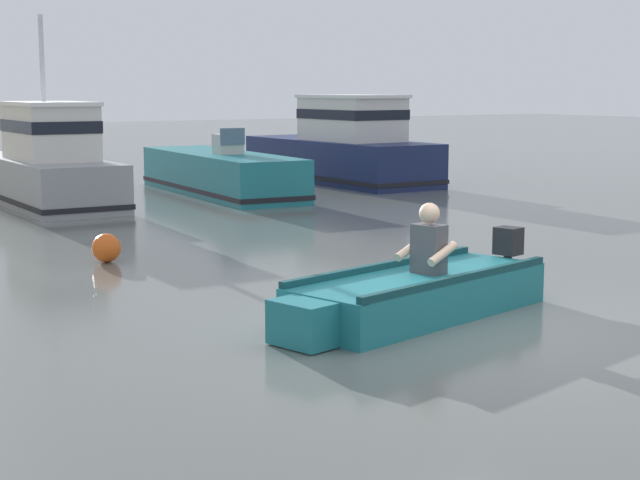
# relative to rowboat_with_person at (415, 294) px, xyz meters

# --- Properties ---
(ground_plane) EXTENTS (120.00, 120.00, 0.00)m
(ground_plane) POSITION_rel_rowboat_with_person_xyz_m (0.14, -0.76, -0.25)
(ground_plane) COLOR slate
(rowboat_with_person) EXTENTS (3.70, 1.79, 1.19)m
(rowboat_with_person) POSITION_rel_rowboat_with_person_xyz_m (0.00, 0.00, 0.00)
(rowboat_with_person) COLOR #1E727A
(rowboat_with_person) RESTS_ON ground
(moored_boat_grey) EXTENTS (1.89, 5.62, 3.84)m
(moored_boat_grey) POSITION_rel_rowboat_with_person_xyz_m (-0.09, 12.12, 0.53)
(moored_boat_grey) COLOR gray
(moored_boat_grey) RESTS_ON ground
(moored_boat_teal) EXTENTS (2.15, 6.15, 1.51)m
(moored_boat_teal) POSITION_rel_rowboat_with_person_xyz_m (3.85, 12.04, 0.19)
(moored_boat_teal) COLOR #1E727A
(moored_boat_teal) RESTS_ON ground
(moored_boat_navy) EXTENTS (2.09, 6.24, 2.21)m
(moored_boat_navy) POSITION_rel_rowboat_with_person_xyz_m (7.79, 12.97, 0.58)
(moored_boat_navy) COLOR #19234C
(moored_boat_navy) RESTS_ON ground
(mooring_buoy) EXTENTS (0.40, 0.40, 0.40)m
(mooring_buoy) POSITION_rel_rowboat_with_person_xyz_m (-1.53, 4.92, -0.05)
(mooring_buoy) COLOR #E55919
(mooring_buoy) RESTS_ON ground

